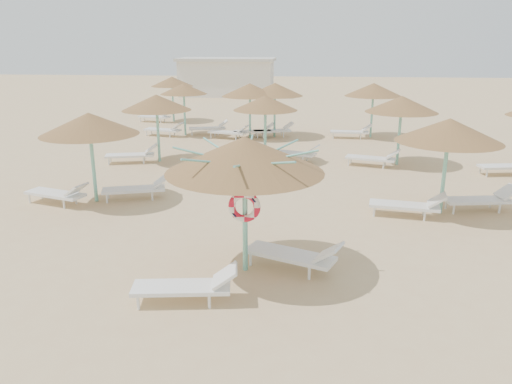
# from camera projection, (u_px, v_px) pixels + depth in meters

# --- Properties ---
(ground) EXTENTS (120.00, 120.00, 0.00)m
(ground) POSITION_uv_depth(u_px,v_px,m) (252.00, 274.00, 10.59)
(ground) COLOR tan
(ground) RESTS_ON ground
(main_palapa) EXTENTS (3.25, 3.25, 2.91)m
(main_palapa) POSITION_uv_depth(u_px,v_px,m) (245.00, 155.00, 10.04)
(main_palapa) COLOR #72C5B2
(main_palapa) RESTS_ON ground
(lounger_main_a) EXTENTS (2.04, 0.85, 0.72)m
(lounger_main_a) POSITION_uv_depth(u_px,v_px,m) (188.00, 286.00, 9.35)
(lounger_main_a) COLOR white
(lounger_main_a) RESTS_ON ground
(lounger_main_b) EXTENTS (2.18, 1.39, 0.76)m
(lounger_main_b) POSITION_uv_depth(u_px,v_px,m) (296.00, 255.00, 10.65)
(lounger_main_b) COLOR white
(lounger_main_b) RESTS_ON ground
(palapa_field) EXTENTS (20.90, 18.44, 2.72)m
(palapa_field) POSITION_uv_depth(u_px,v_px,m) (301.00, 103.00, 20.25)
(palapa_field) COLOR #72C5B2
(palapa_field) RESTS_ON ground
(service_hut) EXTENTS (8.40, 4.40, 3.25)m
(service_hut) POSITION_uv_depth(u_px,v_px,m) (227.00, 77.00, 43.99)
(service_hut) COLOR silver
(service_hut) RESTS_ON ground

